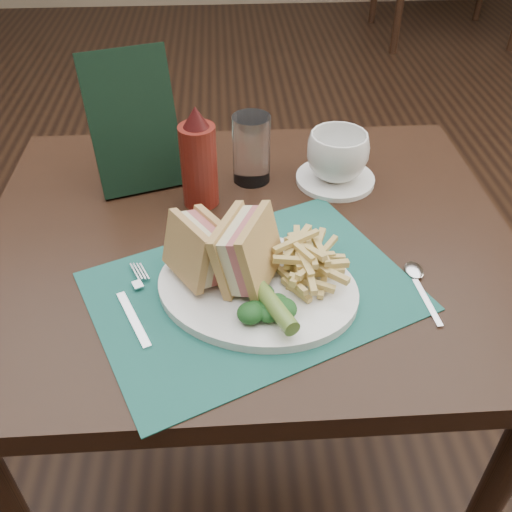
{
  "coord_description": "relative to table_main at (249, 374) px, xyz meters",
  "views": [
    {
      "loc": [
        -0.03,
        -1.27,
        1.34
      ],
      "look_at": [
        0.01,
        -0.62,
        0.8
      ],
      "focal_mm": 40.0,
      "sensor_mm": 36.0,
      "label": 1
    }
  ],
  "objects": [
    {
      "name": "floor",
      "position": [
        0.0,
        0.5,
        -0.38
      ],
      "size": [
        7.0,
        7.0,
        0.0
      ],
      "primitive_type": "plane",
      "color": "black",
      "rests_on": "ground"
    },
    {
      "name": "wall_back",
      "position": [
        0.0,
        4.0,
        -0.38
      ],
      "size": [
        6.0,
        0.0,
        6.0
      ],
      "primitive_type": "plane",
      "rotation": [
        1.57,
        0.0,
        0.0
      ],
      "color": "gray",
      "rests_on": "ground"
    },
    {
      "name": "table_main",
      "position": [
        0.0,
        0.0,
        0.0
      ],
      "size": [
        0.9,
        0.75,
        0.75
      ],
      "primitive_type": null,
      "color": "black",
      "rests_on": "ground"
    },
    {
      "name": "placemat",
      "position": [
        -0.0,
        -0.15,
        0.38
      ],
      "size": [
        0.55,
        0.49,
        0.0
      ],
      "primitive_type": "cube",
      "rotation": [
        0.0,
        0.0,
        0.42
      ],
      "color": "#1B574E",
      "rests_on": "table_main"
    },
    {
      "name": "plate",
      "position": [
        0.01,
        -0.15,
        0.38
      ],
      "size": [
        0.36,
        0.32,
        0.01
      ],
      "primitive_type": null,
      "rotation": [
        0.0,
        0.0,
        -0.32
      ],
      "color": "white",
      "rests_on": "placemat"
    },
    {
      "name": "sandwich_half_a",
      "position": [
        -0.09,
        -0.13,
        0.44
      ],
      "size": [
        0.12,
        0.12,
        0.1
      ],
      "primitive_type": null,
      "rotation": [
        0.0,
        0.24,
        0.57
      ],
      "color": "tan",
      "rests_on": "plate"
    },
    {
      "name": "sandwich_half_b",
      "position": [
        -0.03,
        -0.13,
        0.45
      ],
      "size": [
        0.12,
        0.13,
        0.11
      ],
      "primitive_type": null,
      "rotation": [
        0.0,
        -0.24,
        -0.42
      ],
      "color": "tan",
      "rests_on": "plate"
    },
    {
      "name": "kale_garnish",
      "position": [
        0.01,
        -0.2,
        0.41
      ],
      "size": [
        0.11,
        0.08,
        0.03
      ],
      "primitive_type": null,
      "color": "#153B19",
      "rests_on": "plate"
    },
    {
      "name": "pickle_spear",
      "position": [
        0.02,
        -0.21,
        0.41
      ],
      "size": [
        0.07,
        0.12,
        0.03
      ],
      "primitive_type": "cylinder",
      "rotation": [
        1.54,
        0.0,
        0.41
      ],
      "color": "#54752C",
      "rests_on": "plate"
    },
    {
      "name": "fries_pile",
      "position": [
        0.08,
        -0.13,
        0.42
      ],
      "size": [
        0.18,
        0.2,
        0.06
      ],
      "primitive_type": null,
      "color": "tan",
      "rests_on": "plate"
    },
    {
      "name": "fork",
      "position": [
        -0.17,
        -0.17,
        0.38
      ],
      "size": [
        0.1,
        0.17,
        0.01
      ],
      "primitive_type": null,
      "rotation": [
        0.0,
        0.0,
        0.43
      ],
      "color": "silver",
      "rests_on": "placemat"
    },
    {
      "name": "spoon",
      "position": [
        0.25,
        -0.16,
        0.38
      ],
      "size": [
        0.05,
        0.15,
        0.01
      ],
      "primitive_type": null,
      "rotation": [
        0.0,
        0.0,
        0.09
      ],
      "color": "silver",
      "rests_on": "table_main"
    },
    {
      "name": "saucer",
      "position": [
        0.18,
        0.15,
        0.38
      ],
      "size": [
        0.15,
        0.15,
        0.01
      ],
      "primitive_type": "cylinder",
      "rotation": [
        0.0,
        0.0,
        -0.03
      ],
      "color": "white",
      "rests_on": "table_main"
    },
    {
      "name": "coffee_cup",
      "position": [
        0.18,
        0.15,
        0.43
      ],
      "size": [
        0.16,
        0.16,
        0.09
      ],
      "primitive_type": "imported",
      "rotation": [
        0.0,
        0.0,
        0.83
      ],
      "color": "white",
      "rests_on": "saucer"
    },
    {
      "name": "drinking_glass",
      "position": [
        0.02,
        0.17,
        0.44
      ],
      "size": [
        0.09,
        0.09,
        0.13
      ],
      "primitive_type": "cylinder",
      "rotation": [
        0.0,
        0.0,
        0.38
      ],
      "color": "white",
      "rests_on": "table_main"
    },
    {
      "name": "ketchup_bottle",
      "position": [
        -0.08,
        0.1,
        0.47
      ],
      "size": [
        0.07,
        0.07,
        0.19
      ],
      "primitive_type": null,
      "rotation": [
        0.0,
        0.0,
        0.11
      ],
      "color": "#5B160F",
      "rests_on": "table_main"
    },
    {
      "name": "check_presenter",
      "position": [
        -0.19,
        0.18,
        0.5
      ],
      "size": [
        0.18,
        0.14,
        0.25
      ],
      "primitive_type": "cube",
      "rotation": [
        -0.31,
        0.0,
        0.31
      ],
      "color": "black",
      "rests_on": "table_main"
    }
  ]
}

